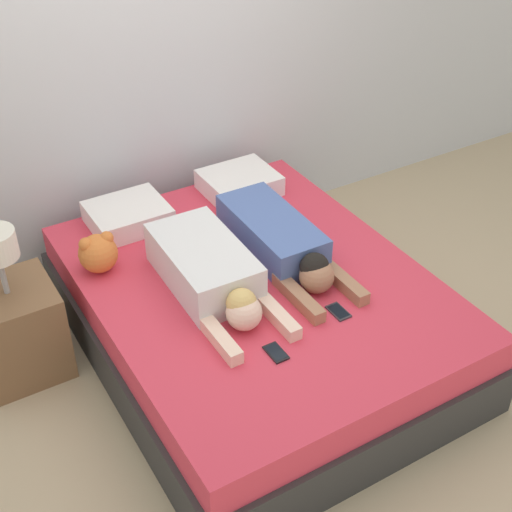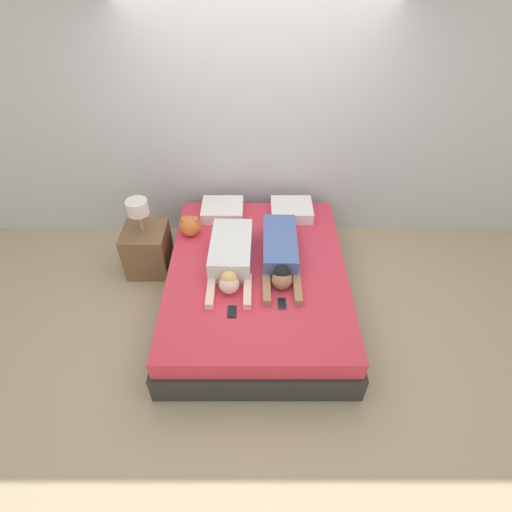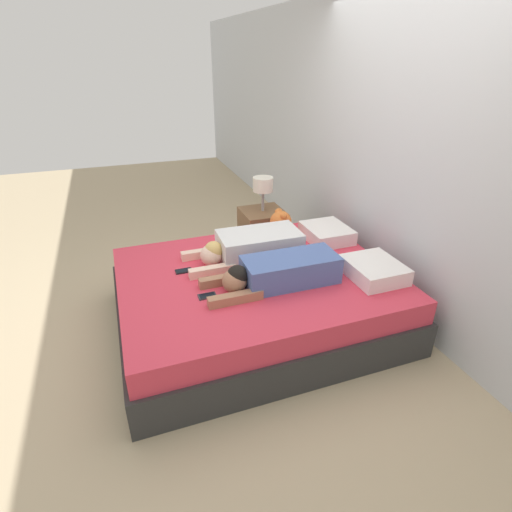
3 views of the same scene
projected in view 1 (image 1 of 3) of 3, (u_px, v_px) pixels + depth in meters
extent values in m
plane|color=tan|center=(256.00, 345.00, 4.13)|extent=(12.00, 12.00, 0.00)
cube|color=silver|center=(148.00, 61.00, 4.24)|extent=(12.00, 0.06, 2.60)
cube|color=#2D2D2D|center=(256.00, 326.00, 4.04)|extent=(1.76, 2.21, 0.30)
cube|color=#DB384C|center=(256.00, 292.00, 3.90)|extent=(1.70, 2.15, 0.19)
cube|color=white|center=(128.00, 215.00, 4.24)|extent=(0.45, 0.39, 0.13)
cube|color=white|center=(239.00, 183.00, 4.56)|extent=(0.45, 0.39, 0.13)
cube|color=silver|center=(203.00, 264.00, 3.76)|extent=(0.40, 0.70, 0.23)
sphere|color=beige|center=(244.00, 313.00, 3.47)|extent=(0.18, 0.18, 0.18)
sphere|color=#D8B266|center=(242.00, 304.00, 3.46)|extent=(0.15, 0.15, 0.15)
cube|color=beige|center=(218.00, 336.00, 3.41)|extent=(0.07, 0.38, 0.07)
cube|color=beige|center=(276.00, 314.00, 3.55)|extent=(0.07, 0.38, 0.07)
cube|color=#4C66A5|center=(271.00, 233.00, 4.01)|extent=(0.34, 0.73, 0.21)
sphere|color=#A37051|center=(317.00, 276.00, 3.71)|extent=(0.19, 0.19, 0.19)
sphere|color=black|center=(314.00, 267.00, 3.70)|extent=(0.16, 0.16, 0.16)
cube|color=#A37051|center=(298.00, 297.00, 3.66)|extent=(0.07, 0.40, 0.07)
cube|color=#A37051|center=(341.00, 280.00, 3.77)|extent=(0.07, 0.40, 0.07)
cube|color=black|center=(276.00, 353.00, 3.37)|extent=(0.08, 0.13, 0.01)
cube|color=black|center=(276.00, 352.00, 3.36)|extent=(0.06, 0.11, 0.00)
cube|color=#2D2D33|center=(338.00, 312.00, 3.61)|extent=(0.08, 0.13, 0.01)
cube|color=black|center=(338.00, 311.00, 3.61)|extent=(0.06, 0.11, 0.00)
sphere|color=orange|center=(98.00, 253.00, 3.85)|extent=(0.21, 0.21, 0.21)
sphere|color=orange|center=(86.00, 244.00, 3.78)|extent=(0.08, 0.08, 0.08)
sphere|color=orange|center=(107.00, 238.00, 3.82)|extent=(0.08, 0.08, 0.08)
cube|color=brown|center=(17.00, 331.00, 3.83)|extent=(0.45, 0.45, 0.53)
cylinder|color=#999999|center=(3.00, 275.00, 3.61)|extent=(0.03, 0.03, 0.22)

